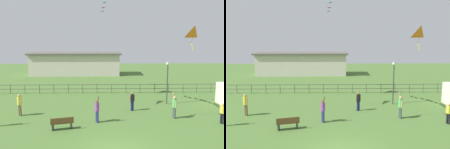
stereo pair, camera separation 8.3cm
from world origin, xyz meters
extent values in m
cylinder|color=#38383D|center=(4.89, 9.67, 1.76)|extent=(0.10, 0.10, 3.51)
sphere|color=white|center=(4.89, 9.67, 3.66)|extent=(0.36, 0.36, 0.36)
cube|color=brown|center=(-3.42, 3.79, 0.45)|extent=(1.55, 0.76, 0.06)
cube|color=brown|center=(-3.38, 3.61, 0.67)|extent=(1.47, 0.43, 0.36)
cube|color=#333338|center=(-4.00, 3.64, 0.23)|extent=(0.08, 0.36, 0.45)
cube|color=#333338|center=(-2.84, 3.94, 0.23)|extent=(0.08, 0.36, 0.45)
cylinder|color=navy|center=(-1.12, 4.99, 0.42)|extent=(0.14, 0.14, 0.84)
cylinder|color=navy|center=(-1.20, 5.14, 0.42)|extent=(0.14, 0.14, 0.84)
cylinder|color=purple|center=(-1.16, 5.06, 1.14)|extent=(0.31, 0.31, 0.59)
sphere|color=brown|center=(-1.16, 5.06, 1.55)|extent=(0.23, 0.23, 0.23)
cylinder|color=brown|center=(-1.10, 4.86, 1.66)|extent=(0.26, 0.20, 0.57)
cylinder|color=brown|center=(-1.26, 5.24, 1.10)|extent=(0.09, 0.09, 0.56)
cylinder|color=#3F4C47|center=(4.52, 5.89, 0.42)|extent=(0.14, 0.14, 0.85)
cylinder|color=#3F4C47|center=(4.57, 5.73, 0.42)|extent=(0.14, 0.14, 0.85)
cylinder|color=#4CB259|center=(4.54, 5.81, 1.15)|extent=(0.31, 0.31, 0.60)
sphere|color=tan|center=(4.54, 5.81, 1.56)|extent=(0.23, 0.23, 0.23)
cylinder|color=tan|center=(4.53, 6.02, 1.68)|extent=(0.25, 0.16, 0.57)
cylinder|color=tan|center=(4.60, 5.61, 1.11)|extent=(0.09, 0.09, 0.57)
cylinder|color=black|center=(7.62, 4.50, 0.38)|extent=(0.13, 0.13, 0.75)
cylinder|color=black|center=(7.54, 4.63, 0.38)|extent=(0.13, 0.13, 0.75)
cylinder|color=gold|center=(7.58, 4.56, 1.02)|extent=(0.28, 0.28, 0.53)
sphere|color=tan|center=(7.58, 4.56, 1.39)|extent=(0.20, 0.20, 0.20)
cylinder|color=tan|center=(7.48, 4.72, 0.99)|extent=(0.08, 0.08, 0.51)
cylinder|color=brown|center=(-7.05, 6.66, 0.43)|extent=(0.15, 0.15, 0.86)
cylinder|color=brown|center=(-7.19, 6.75, 0.43)|extent=(0.15, 0.15, 0.86)
cylinder|color=gold|center=(-7.12, 6.71, 1.16)|extent=(0.31, 0.31, 0.61)
sphere|color=tan|center=(-7.12, 6.71, 1.58)|extent=(0.23, 0.23, 0.23)
cylinder|color=tan|center=(-6.94, 6.59, 1.13)|extent=(0.09, 0.09, 0.58)
cylinder|color=tan|center=(-7.29, 6.82, 1.13)|extent=(0.09, 0.09, 0.58)
cylinder|color=navy|center=(1.55, 7.75, 0.40)|extent=(0.14, 0.14, 0.79)
cylinder|color=navy|center=(1.68, 7.82, 0.40)|extent=(0.14, 0.14, 0.79)
cylinder|color=black|center=(1.61, 7.79, 1.07)|extent=(0.29, 0.29, 0.56)
sphere|color=#8C6647|center=(1.61, 7.79, 1.46)|extent=(0.21, 0.21, 0.21)
cylinder|color=#8C6647|center=(1.44, 7.70, 1.04)|extent=(0.09, 0.09, 0.53)
cylinder|color=#8C6647|center=(1.78, 7.88, 1.04)|extent=(0.09, 0.09, 0.53)
pyramid|color=orange|center=(8.07, 12.44, 6.34)|extent=(1.32, 0.98, 1.20)
cylinder|color=#4C381E|center=(7.97, 12.68, 5.75)|extent=(0.24, 0.50, 1.20)
cube|color=yellow|center=(7.89, 12.64, 5.16)|extent=(0.12, 0.05, 0.21)
cube|color=yellow|center=(8.02, 12.71, 4.94)|extent=(0.09, 0.04, 0.20)
cube|color=yellow|center=(8.04, 12.72, 4.72)|extent=(0.11, 0.03, 0.21)
cube|color=#198CD1|center=(-0.63, 8.81, 8.68)|extent=(0.33, 0.58, 0.03)
cube|color=#B22DB2|center=(-0.73, 9.36, 8.33)|extent=(0.35, 0.59, 0.03)
cube|color=#198CD1|center=(-0.78, 9.90, 8.09)|extent=(0.26, 0.56, 0.03)
cylinder|color=#4C4742|center=(-10.44, 14.00, 0.47)|extent=(0.06, 0.06, 0.95)
cylinder|color=#4C4742|center=(-8.95, 14.00, 0.47)|extent=(0.06, 0.06, 0.95)
cylinder|color=#4C4742|center=(-7.44, 14.00, 0.47)|extent=(0.06, 0.06, 0.95)
cylinder|color=#4C4742|center=(-5.96, 14.00, 0.47)|extent=(0.06, 0.06, 0.95)
cylinder|color=#4C4742|center=(-4.45, 14.00, 0.47)|extent=(0.06, 0.06, 0.95)
cylinder|color=#4C4742|center=(-2.94, 14.00, 0.47)|extent=(0.06, 0.06, 0.95)
cylinder|color=#4C4742|center=(-1.45, 14.00, 0.47)|extent=(0.06, 0.06, 0.95)
cylinder|color=#4C4742|center=(0.08, 14.00, 0.47)|extent=(0.06, 0.06, 0.95)
cylinder|color=#4C4742|center=(1.60, 14.00, 0.47)|extent=(0.06, 0.06, 0.95)
cylinder|color=#4C4742|center=(3.09, 14.00, 0.47)|extent=(0.06, 0.06, 0.95)
cylinder|color=#4C4742|center=(4.63, 14.00, 0.47)|extent=(0.06, 0.06, 0.95)
cylinder|color=#4C4742|center=(6.08, 14.00, 0.47)|extent=(0.06, 0.06, 0.95)
cylinder|color=#4C4742|center=(7.64, 14.00, 0.47)|extent=(0.06, 0.06, 0.95)
cylinder|color=#4C4742|center=(9.11, 14.00, 0.47)|extent=(0.06, 0.06, 0.95)
cylinder|color=#4C4742|center=(10.63, 14.00, 0.47)|extent=(0.06, 0.06, 0.95)
cube|color=#4C4742|center=(0.00, 14.00, 0.91)|extent=(36.00, 0.05, 0.05)
cube|color=#4C4742|center=(0.00, 14.00, 0.47)|extent=(36.00, 0.05, 0.05)
cube|color=beige|center=(-5.05, 26.00, 1.55)|extent=(13.08, 3.21, 3.10)
cube|color=#59544C|center=(-5.05, 26.00, 3.22)|extent=(13.68, 3.81, 0.24)
camera|label=1|loc=(-0.55, -12.58, 6.34)|focal=41.56mm
camera|label=2|loc=(-0.47, -12.59, 6.34)|focal=41.56mm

